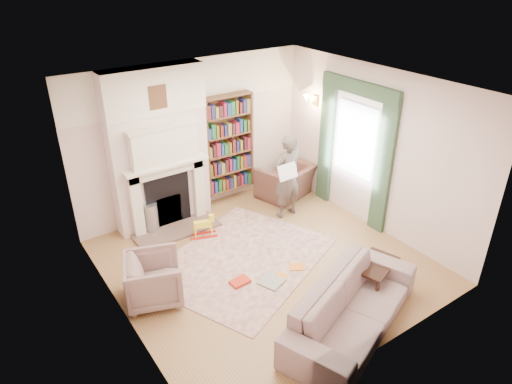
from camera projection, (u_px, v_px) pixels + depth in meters
floor at (265, 262)px, 7.24m from camera, size 4.50×4.50×0.00m
ceiling at (267, 87)px, 5.94m from camera, size 4.50×4.50×0.00m
wall_back at (193, 138)px, 8.23m from camera, size 4.50×0.00×4.50m
wall_front at (387, 259)px, 4.95m from camera, size 4.50×0.00×4.50m
wall_left at (113, 231)px, 5.45m from camera, size 0.00×4.50×4.50m
wall_right at (373, 150)px, 7.72m from camera, size 0.00×4.50×4.50m
fireplace at (159, 151)px, 7.71m from camera, size 1.70×0.58×2.80m
bookcase at (228, 144)px, 8.57m from camera, size 1.00×0.24×1.85m
window at (356, 140)px, 7.98m from camera, size 0.02×0.90×1.30m
curtain_left at (384, 167)px, 7.57m from camera, size 0.07×0.32×2.40m
curtain_right at (326, 142)px, 8.59m from camera, size 0.07×0.32×2.40m
pelmet at (360, 88)px, 7.53m from camera, size 0.09×1.70×0.24m
wall_sconce at (308, 102)px, 8.47m from camera, size 0.20×0.24×0.24m
rug at (243, 259)px, 7.29m from camera, size 3.32×3.00×0.01m
armchair_reading at (285, 181)px, 9.08m from camera, size 1.20×1.11×0.65m
armchair_left at (154, 279)px, 6.31m from camera, size 0.97×0.96×0.69m
sofa at (353, 307)px, 5.82m from camera, size 2.50×1.68×0.68m
man_reading at (287, 176)px, 8.20m from camera, size 0.60×0.41×1.59m
newspaper at (288, 172)px, 7.88m from camera, size 0.40×0.13×0.27m
coffee_table at (374, 276)px, 6.57m from camera, size 0.80×0.64×0.45m
paraffin_heater at (151, 218)px, 7.91m from camera, size 0.25×0.25×0.55m
rocking_horse at (203, 226)px, 7.79m from camera, size 0.50×0.32×0.41m
board_game at (272, 282)px, 6.77m from camera, size 0.41×0.41×0.03m
game_box_lid at (240, 282)px, 6.75m from camera, size 0.30×0.21×0.05m
comic_annuals at (289, 272)px, 6.97m from camera, size 0.69×0.35×0.02m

